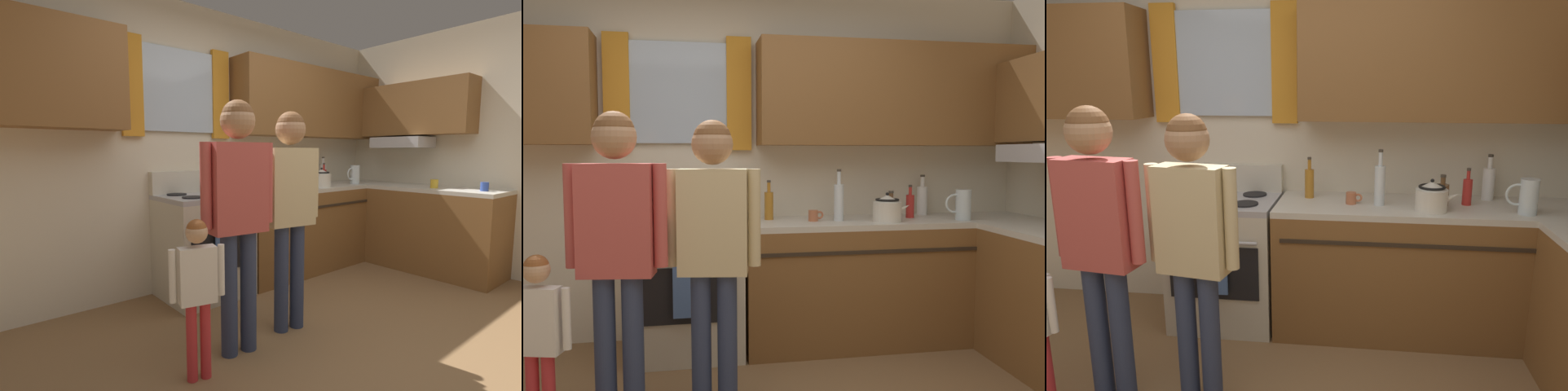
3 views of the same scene
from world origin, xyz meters
TOP-DOWN VIEW (x-y plane):
  - back_wall_unit at (0.04, 1.81)m, footprint 4.60×0.42m
  - kitchen_counter_run at (1.49, 1.18)m, footprint 2.21×1.92m
  - stove_oven at (-0.29, 1.54)m, footprint 0.72×0.67m
  - bottle_milk_white at (1.51, 1.74)m, footprint 0.08×0.08m
  - bottle_tall_clear at (0.77, 1.50)m, footprint 0.07×0.07m
  - bottle_sauce_red at (1.34, 1.58)m, footprint 0.06×0.06m
  - bottle_oil_amber at (0.29, 1.65)m, footprint 0.06×0.06m
  - bottle_squat_brown at (1.17, 1.54)m, footprint 0.08×0.08m
  - cup_terracotta at (0.59, 1.51)m, footprint 0.11×0.07m
  - stovetop_kettle at (1.08, 1.39)m, footprint 0.27×0.20m
  - water_pitcher at (1.65, 1.39)m, footprint 0.19×0.11m
  - adult_holding_child at (-0.64, 0.55)m, footprint 0.49×0.21m
  - adult_in_plaid at (-0.17, 0.58)m, footprint 0.48×0.21m
  - small_child at (-0.98, 0.46)m, footprint 0.30×0.14m

SIDE VIEW (x-z plane):
  - kitchen_counter_run at x=1.49m, z-range 0.00..0.90m
  - stove_oven at x=-0.29m, z-range -0.08..1.02m
  - small_child at x=-0.98m, z-range 0.11..1.03m
  - cup_terracotta at x=0.59m, z-range 0.90..0.98m
  - adult_in_plaid at x=-0.17m, z-range 0.20..1.75m
  - bottle_squat_brown at x=1.17m, z-range 0.87..1.08m
  - bottle_sauce_red at x=1.34m, z-range 0.87..1.12m
  - stovetop_kettle at x=1.08m, z-range 0.89..1.10m
  - adult_holding_child at x=-0.64m, z-range 0.20..1.79m
  - bottle_oil_amber at x=0.29m, z-range 0.87..1.15m
  - water_pitcher at x=1.65m, z-range 0.90..1.12m
  - bottle_milk_white at x=1.51m, z-range 0.86..1.18m
  - bottle_tall_clear at x=0.77m, z-range 0.86..1.22m
  - back_wall_unit at x=0.04m, z-range 0.22..2.82m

